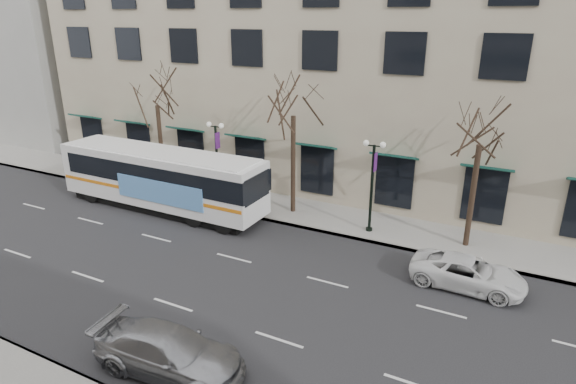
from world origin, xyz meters
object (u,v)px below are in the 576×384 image
Objects in this scene: tree_far_right at (482,125)px; lamp_post_left at (217,158)px; lamp_post_right at (372,182)px; city_bus at (162,178)px; white_pickup at (468,273)px; tree_far_left at (156,91)px; tree_far_mid at (293,99)px; silver_car at (169,352)px.

tree_far_right is 1.55× the size of lamp_post_left.
city_bus is (-12.40, -2.40, -0.92)m from lamp_post_right.
city_bus is (-2.40, -2.40, -0.92)m from lamp_post_left.
city_bus is 2.81× the size of white_pickup.
tree_far_mid is at bearing 0.00° from tree_far_left.
silver_car is (2.52, -14.21, -6.14)m from tree_far_mid.
tree_far_left is 10.00m from tree_far_mid.
lamp_post_right is (10.00, 0.00, 0.00)m from lamp_post_left.
silver_car is (7.51, -13.61, -2.18)m from lamp_post_left.
white_pickup is at bearing -10.98° from tree_far_left.
tree_far_mid reaches higher than white_pickup.
tree_far_mid is 15.68m from silver_car.
lamp_post_left is (-4.99, -0.60, -3.96)m from tree_far_mid.
tree_far_mid is (10.00, 0.00, 0.21)m from tree_far_left.
tree_far_mid is 1.64× the size of lamp_post_right.
city_bus is at bearing -157.88° from tree_far_mid.
lamp_post_left is 1.07× the size of white_pickup.
white_pickup is at bearing -43.90° from silver_car.
city_bus is at bearing -49.05° from tree_far_left.
city_bus is at bearing 88.19° from white_pickup.
tree_far_mid is 1.64× the size of lamp_post_left.
silver_car is (9.92, -11.20, -1.26)m from city_bus.
lamp_post_right is at bearing -173.15° from tree_far_right.
silver_car is at bearing -48.61° from tree_far_left.
lamp_post_left is at bearing 79.06° from white_pickup.
tree_far_right reaches higher than lamp_post_right.
lamp_post_right is 0.99× the size of silver_car.
tree_far_right is at bearing -0.00° from tree_far_mid.
tree_far_mid reaches higher than tree_far_left.
lamp_post_right is (15.01, -0.60, -3.75)m from tree_far_left.
tree_far_left is 19.85m from silver_car.
city_bus is 18.08m from white_pickup.
tree_far_right is at bearing 10.11° from city_bus.
tree_far_left reaches higher than silver_car.
tree_far_left is at bearing 177.71° from lamp_post_right.
lamp_post_left is 0.38× the size of city_bus.
tree_far_mid is at bearing 180.00° from tree_far_right.
lamp_post_left is at bearing 180.00° from lamp_post_right.
lamp_post_right is at bearing -6.83° from tree_far_mid.
tree_far_left is 1.60× the size of lamp_post_right.
tree_far_right is at bearing 0.00° from tree_far_left.
silver_car is at bearing -117.76° from tree_far_right.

